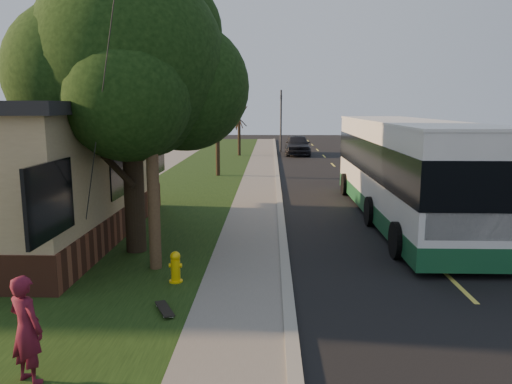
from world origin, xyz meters
TOP-DOWN VIEW (x-y plane):
  - ground at (0.00, 0.00)m, footprint 120.00×120.00m
  - road at (4.00, 10.00)m, footprint 8.00×80.00m
  - curb at (0.00, 10.00)m, footprint 0.25×80.00m
  - sidewalk at (-1.00, 10.00)m, footprint 2.00×80.00m
  - grass_verge at (-4.50, 10.00)m, footprint 5.00×80.00m
  - fire_hydrant at (-2.60, 0.00)m, footprint 0.32×0.32m
  - utility_pole at (-3.31, 0.99)m, footprint 2.86×3.21m
  - leafy_tree at (-4.17, 2.65)m, footprint 6.30×6.00m
  - bare_tree_near at (-3.50, 18.00)m, footprint 1.38×1.21m
  - bare_tree_far at (-3.00, 30.00)m, footprint 1.38×1.21m
  - traffic_signal at (0.50, 34.00)m, footprint 0.18×0.22m
  - transit_bus at (4.50, 7.10)m, footprint 3.10×13.43m
  - skateboarder at (-3.98, -4.32)m, footprint 0.72×0.63m
  - skateboard_main at (-2.50, -1.73)m, footprint 0.56×0.87m
  - dumpster at (-9.02, 6.76)m, footprint 1.79×1.63m
  - distant_car at (1.87, 31.22)m, footprint 2.06×5.05m

SIDE VIEW (x-z plane):
  - ground at x=0.00m, z-range 0.00..0.00m
  - road at x=4.00m, z-range 0.00..0.01m
  - grass_verge at x=-4.50m, z-range 0.00..0.07m
  - sidewalk at x=-1.00m, z-range 0.00..0.08m
  - curb at x=0.00m, z-range 0.00..0.12m
  - skateboard_main at x=-2.50m, z-range 0.09..0.17m
  - fire_hydrant at x=-2.60m, z-range 0.06..0.80m
  - dumpster at x=-9.02m, z-range 0.04..1.34m
  - distant_car at x=1.87m, z-range 0.00..1.72m
  - skateboarder at x=-3.98m, z-range 0.07..1.73m
  - transit_bus at x=4.50m, z-range 0.12..3.75m
  - bare_tree_far at x=-3.00m, z-range -0.01..4.02m
  - bare_tree_near at x=-3.50m, z-range 0.00..4.30m
  - traffic_signal at x=0.50m, z-range 0.41..5.91m
  - utility_pole at x=-3.31m, z-range 0.10..9.17m
  - leafy_tree at x=-4.17m, z-range 1.27..9.07m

